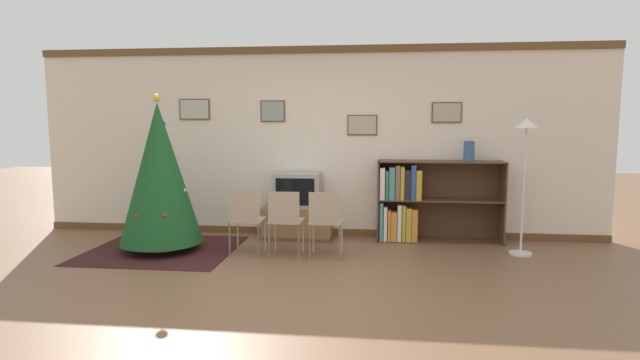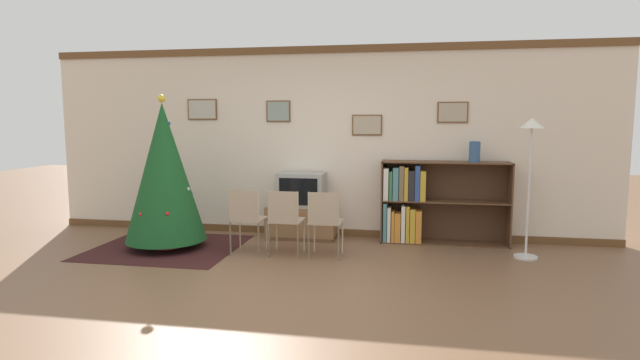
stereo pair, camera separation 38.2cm
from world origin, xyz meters
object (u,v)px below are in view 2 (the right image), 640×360
(folding_chair_center, at_px, (285,218))
(folding_chair_left, at_px, (246,217))
(bookshelf, at_px, (420,204))
(television, at_px, (302,190))
(folding_chair_right, at_px, (325,220))
(vase, at_px, (475,151))
(christmas_tree, at_px, (164,173))
(standing_lamp, at_px, (531,151))
(tv_console, at_px, (302,222))

(folding_chair_center, bearing_deg, folding_chair_left, 180.00)
(folding_chair_left, xyz_separation_m, bookshelf, (2.13, 1.01, 0.06))
(television, xyz_separation_m, folding_chair_right, (0.49, -0.96, -0.23))
(folding_chair_left, xyz_separation_m, vase, (2.82, 0.96, 0.79))
(folding_chair_center, distance_m, folding_chair_right, 0.49)
(christmas_tree, relative_size, standing_lamp, 1.17)
(standing_lamp, bearing_deg, television, 169.91)
(television, distance_m, folding_chair_right, 1.10)
(vase, bearing_deg, folding_chair_center, -157.49)
(vase, bearing_deg, standing_lamp, -42.24)
(folding_chair_left, height_order, folding_chair_right, same)
(bookshelf, distance_m, vase, 1.00)
(tv_console, xyz_separation_m, standing_lamp, (2.90, -0.52, 1.07))
(folding_chair_center, bearing_deg, folding_chair_right, 0.00)
(folding_chair_left, distance_m, bookshelf, 2.35)
(folding_chair_left, bearing_deg, christmas_tree, 173.66)
(folding_chair_center, bearing_deg, bookshelf, 31.69)
(folding_chair_center, height_order, folding_chair_right, same)
(bookshelf, bearing_deg, christmas_tree, -164.90)
(christmas_tree, xyz_separation_m, vase, (3.96, 0.84, 0.26))
(tv_console, distance_m, folding_chair_left, 1.10)
(folding_chair_right, distance_m, vase, 2.21)
(folding_chair_left, height_order, vase, vase)
(bookshelf, height_order, vase, vase)
(tv_console, xyz_separation_m, folding_chair_right, (0.49, -0.96, 0.24))
(christmas_tree, relative_size, bookshelf, 1.17)
(christmas_tree, height_order, television, christmas_tree)
(television, relative_size, vase, 2.34)
(folding_chair_left, height_order, folding_chair_center, same)
(television, bearing_deg, bookshelf, 1.85)
(folding_chair_left, relative_size, folding_chair_right, 1.00)
(christmas_tree, relative_size, television, 3.06)
(folding_chair_center, bearing_deg, vase, 22.51)
(bookshelf, bearing_deg, standing_lamp, -24.17)
(television, bearing_deg, christmas_tree, -153.11)
(tv_console, distance_m, vase, 2.54)
(television, height_order, folding_chair_center, television)
(folding_chair_right, height_order, vase, vase)
(television, xyz_separation_m, bookshelf, (1.63, 0.05, -0.16))
(vase, distance_m, standing_lamp, 0.78)
(tv_console, height_order, vase, vase)
(bookshelf, relative_size, vase, 6.10)
(tv_console, bearing_deg, folding_chair_center, -90.00)
(tv_console, height_order, folding_chair_left, folding_chair_left)
(christmas_tree, height_order, bookshelf, christmas_tree)
(folding_chair_center, height_order, bookshelf, bookshelf)
(folding_chair_left, distance_m, folding_chair_center, 0.49)
(christmas_tree, xyz_separation_m, standing_lamp, (4.53, 0.31, 0.31))
(vase, bearing_deg, bookshelf, 176.25)
(folding_chair_left, xyz_separation_m, folding_chair_center, (0.49, 0.00, 0.00))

